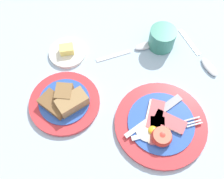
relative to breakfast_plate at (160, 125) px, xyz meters
name	(u,v)px	position (x,y,z in m)	size (l,w,h in m)	color
ground_plane	(133,124)	(-0.07, 0.00, -0.01)	(3.00, 3.00, 0.00)	#A3BCD1
breakfast_plate	(160,125)	(0.00, 0.00, 0.00)	(0.24, 0.24, 0.04)	red
bread_plate	(65,102)	(-0.25, 0.06, 0.00)	(0.19, 0.19, 0.05)	red
sugar_cup	(162,38)	(0.02, 0.26, 0.02)	(0.08, 0.08, 0.06)	#337F6B
butter_dish	(67,52)	(-0.26, 0.23, 0.00)	(0.11, 0.11, 0.03)	silver
teaspoon_by_saucer	(137,48)	(-0.05, 0.25, -0.01)	(0.19, 0.09, 0.01)	silver
teaspoon_near_cup	(204,60)	(0.14, 0.21, -0.01)	(0.10, 0.18, 0.01)	silver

